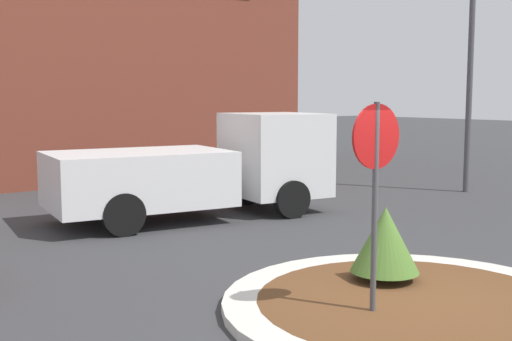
# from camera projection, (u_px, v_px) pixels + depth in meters

# --- Properties ---
(ground_plane) EXTENTS (120.00, 120.00, 0.00)m
(ground_plane) POSITION_uv_depth(u_px,v_px,m) (415.00, 310.00, 7.99)
(ground_plane) COLOR #38383A
(traffic_island) EXTENTS (4.82, 4.82, 0.13)m
(traffic_island) POSITION_uv_depth(u_px,v_px,m) (415.00, 305.00, 7.99)
(traffic_island) COLOR beige
(traffic_island) RESTS_ON ground_plane
(stop_sign) EXTENTS (0.76, 0.07, 2.59)m
(stop_sign) POSITION_uv_depth(u_px,v_px,m) (376.00, 169.00, 7.41)
(stop_sign) COLOR #4C4C51
(stop_sign) RESTS_ON ground_plane
(island_shrub) EXTENTS (0.95, 0.95, 1.02)m
(island_shrub) POSITION_uv_depth(u_px,v_px,m) (385.00, 239.00, 8.81)
(island_shrub) COLOR brown
(island_shrub) RESTS_ON traffic_island
(utility_truck) EXTENTS (6.36, 3.00, 2.27)m
(utility_truck) POSITION_uv_depth(u_px,v_px,m) (204.00, 168.00, 14.12)
(utility_truck) COLOR white
(utility_truck) RESTS_ON ground_plane
(storefront_building) EXTENTS (14.59, 6.07, 7.27)m
(storefront_building) POSITION_uv_depth(u_px,v_px,m) (75.00, 67.00, 21.59)
(storefront_building) COLOR brown
(storefront_building) RESTS_ON ground_plane
(light_pole) EXTENTS (0.70, 0.30, 6.28)m
(light_pole) POSITION_uv_depth(u_px,v_px,m) (471.00, 59.00, 17.58)
(light_pole) COLOR #4C4C51
(light_pole) RESTS_ON ground_plane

